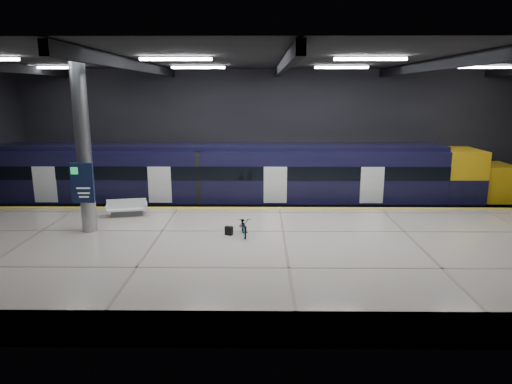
{
  "coord_description": "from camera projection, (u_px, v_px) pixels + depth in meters",
  "views": [
    {
      "loc": [
        -0.93,
        -19.03,
        6.75
      ],
      "look_at": [
        -1.14,
        1.5,
        2.2
      ],
      "focal_mm": 32.0,
      "sensor_mm": 36.0,
      "label": 1
    }
  ],
  "objects": [
    {
      "name": "info_column",
      "position": [
        83.0,
        150.0,
        18.14
      ],
      "size": [
        0.9,
        0.78,
        6.9
      ],
      "color": "#9EA0A5",
      "rests_on": "platform"
    },
    {
      "name": "train",
      "position": [
        253.0,
        179.0,
        24.96
      ],
      "size": [
        29.4,
        2.84,
        3.79
      ],
      "color": "black",
      "rests_on": "ground"
    },
    {
      "name": "room_shell",
      "position": [
        283.0,
        117.0,
        18.8
      ],
      "size": [
        30.1,
        16.1,
        8.05
      ],
      "color": "black",
      "rests_on": "ground"
    },
    {
      "name": "ground",
      "position": [
        282.0,
        248.0,
        20.03
      ],
      "size": [
        30.0,
        30.0,
        0.0
      ],
      "primitive_type": "plane",
      "color": "black",
      "rests_on": "ground"
    },
    {
      "name": "safety_strip",
      "position": [
        279.0,
        208.0,
        22.48
      ],
      "size": [
        30.0,
        0.4,
        0.01
      ],
      "primitive_type": "cube",
      "color": "yellow",
      "rests_on": "platform"
    },
    {
      "name": "bicycle",
      "position": [
        244.0,
        226.0,
        18.24
      ],
      "size": [
        0.74,
        1.55,
        0.78
      ],
      "primitive_type": "imported",
      "rotation": [
        0.0,
        0.0,
        0.15
      ],
      "color": "#99999E",
      "rests_on": "platform"
    },
    {
      "name": "platform",
      "position": [
        285.0,
        257.0,
        17.47
      ],
      "size": [
        30.0,
        11.0,
        1.1
      ],
      "primitive_type": "cube",
      "color": "beige",
      "rests_on": "ground"
    },
    {
      "name": "pannier_bag",
      "position": [
        229.0,
        231.0,
        18.29
      ],
      "size": [
        0.35,
        0.28,
        0.35
      ],
      "primitive_type": "cube",
      "rotation": [
        0.0,
        0.0,
        -0.39
      ],
      "color": "black",
      "rests_on": "platform"
    },
    {
      "name": "bench",
      "position": [
        127.0,
        210.0,
        21.08
      ],
      "size": [
        1.94,
        1.13,
        0.8
      ],
      "rotation": [
        0.0,
        0.0,
        0.22
      ],
      "color": "#595B60",
      "rests_on": "platform"
    },
    {
      "name": "rails",
      "position": [
        277.0,
        214.0,
        25.38
      ],
      "size": [
        30.0,
        1.52,
        0.16
      ],
      "color": "gray",
      "rests_on": "ground"
    }
  ]
}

